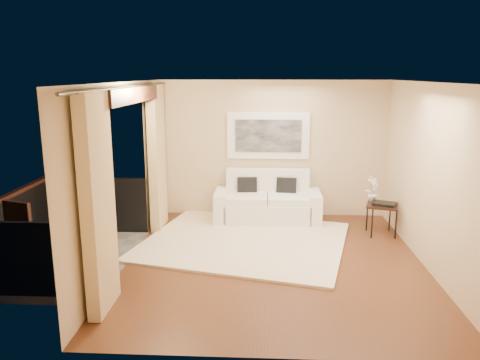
# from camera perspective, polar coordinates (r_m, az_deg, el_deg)

# --- Properties ---
(floor) EXTENTS (5.00, 5.00, 0.00)m
(floor) POSITION_cam_1_polar(r_m,az_deg,el_deg) (7.30, 4.18, -9.91)
(floor) COLOR brown
(floor) RESTS_ON ground
(room_shell) EXTENTS (5.00, 6.40, 5.00)m
(room_shell) POSITION_cam_1_polar(r_m,az_deg,el_deg) (7.01, -13.44, 10.07)
(room_shell) COLOR white
(room_shell) RESTS_ON ground
(balcony) EXTENTS (1.81, 2.60, 1.17)m
(balcony) POSITION_cam_1_polar(r_m,az_deg,el_deg) (7.87, -20.86, -7.63)
(balcony) COLOR #605B56
(balcony) RESTS_ON ground
(curtains) EXTENTS (0.16, 4.80, 2.64)m
(curtains) POSITION_cam_1_polar(r_m,az_deg,el_deg) (7.15, -12.79, 0.56)
(curtains) COLOR #D8B985
(curtains) RESTS_ON ground
(artwork) EXTENTS (1.62, 0.07, 0.92)m
(artwork) POSITION_cam_1_polar(r_m,az_deg,el_deg) (9.27, 3.46, 5.41)
(artwork) COLOR white
(artwork) RESTS_ON room_shell
(rug) EXTENTS (3.87, 3.56, 0.04)m
(rug) POSITION_cam_1_polar(r_m,az_deg,el_deg) (8.06, 0.58, -7.45)
(rug) COLOR #FFE9CD
(rug) RESTS_ON floor
(sofa) EXTENTS (2.03, 0.88, 0.97)m
(sofa) POSITION_cam_1_polar(r_m,az_deg,el_deg) (9.16, 3.37, -2.83)
(sofa) COLOR white
(sofa) RESTS_ON floor
(side_table) EXTENTS (0.64, 0.64, 0.56)m
(side_table) POSITION_cam_1_polar(r_m,az_deg,el_deg) (8.67, 16.93, -3.22)
(side_table) COLOR black
(side_table) RESTS_ON floor
(tray) EXTENTS (0.46, 0.40, 0.05)m
(tray) POSITION_cam_1_polar(r_m,az_deg,el_deg) (8.60, 17.17, -2.79)
(tray) COLOR black
(tray) RESTS_ON side_table
(orchid) EXTENTS (0.31, 0.30, 0.49)m
(orchid) POSITION_cam_1_polar(r_m,az_deg,el_deg) (8.70, 15.86, -1.04)
(orchid) COLOR white
(orchid) RESTS_ON side_table
(bistro_table) EXTENTS (0.75, 0.75, 0.74)m
(bistro_table) POSITION_cam_1_polar(r_m,az_deg,el_deg) (7.18, -18.48, -5.32)
(bistro_table) COLOR black
(bistro_table) RESTS_ON balcony
(balcony_chair_far) EXTENTS (0.51, 0.52, 0.95)m
(balcony_chair_far) POSITION_cam_1_polar(r_m,az_deg,el_deg) (8.22, -18.40, -3.85)
(balcony_chair_far) COLOR black
(balcony_chair_far) RESTS_ON balcony
(balcony_chair_near) EXTENTS (0.59, 0.59, 1.07)m
(balcony_chair_near) POSITION_cam_1_polar(r_m,az_deg,el_deg) (7.30, -25.88, -5.95)
(balcony_chair_near) COLOR black
(balcony_chair_near) RESTS_ON balcony
(ice_bucket) EXTENTS (0.18, 0.18, 0.20)m
(ice_bucket) POSITION_cam_1_polar(r_m,az_deg,el_deg) (7.30, -19.57, -3.61)
(ice_bucket) COLOR silver
(ice_bucket) RESTS_ON bistro_table
(candle) EXTENTS (0.06, 0.06, 0.07)m
(candle) POSITION_cam_1_polar(r_m,az_deg,el_deg) (7.29, -17.58, -4.01)
(candle) COLOR #FC3F16
(candle) RESTS_ON bistro_table
(vase) EXTENTS (0.04, 0.04, 0.18)m
(vase) POSITION_cam_1_polar(r_m,az_deg,el_deg) (6.96, -19.59, -4.49)
(vase) COLOR silver
(vase) RESTS_ON bistro_table
(glass_a) EXTENTS (0.06, 0.06, 0.12)m
(glass_a) POSITION_cam_1_polar(r_m,az_deg,el_deg) (7.01, -17.92, -4.50)
(glass_a) COLOR silver
(glass_a) RESTS_ON bistro_table
(glass_b) EXTENTS (0.06, 0.06, 0.12)m
(glass_b) POSITION_cam_1_polar(r_m,az_deg,el_deg) (7.14, -17.05, -4.13)
(glass_b) COLOR silver
(glass_b) RESTS_ON bistro_table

